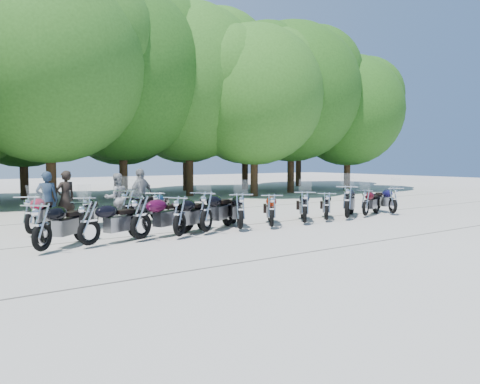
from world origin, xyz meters
TOP-DOWN VIEW (x-y plane):
  - ground at (0.00, 0.00)m, footprint 90.00×90.00m
  - tree_3 at (-3.57, 11.24)m, footprint 8.70×8.70m
  - tree_4 at (0.54, 13.09)m, footprint 9.13×9.13m
  - tree_5 at (4.61, 13.20)m, footprint 9.04×9.04m
  - tree_6 at (7.55, 10.82)m, footprint 8.00×8.00m
  - tree_7 at (11.20, 11.78)m, footprint 8.79×8.79m
  - tree_8 at (15.83, 11.20)m, footprint 7.53×7.53m
  - tree_11 at (-3.76, 16.43)m, footprint 7.56×7.56m
  - tree_12 at (1.80, 16.47)m, footprint 7.88×7.88m
  - tree_13 at (6.69, 17.47)m, footprint 8.31×8.31m
  - tree_14 at (10.68, 16.09)m, footprint 8.02×8.02m
  - tree_15 at (16.61, 17.02)m, footprint 9.67×9.67m
  - motorcycle_0 at (-6.34, 0.34)m, footprint 2.22×2.10m
  - motorcycle_1 at (-5.23, 0.44)m, footprint 2.41×1.52m
  - motorcycle_2 at (-3.84, 0.57)m, footprint 2.55×1.55m
  - motorcycle_3 at (-2.80, 0.38)m, footprint 2.30×1.99m
  - motorcycle_4 at (-1.83, 0.58)m, footprint 2.46×2.08m
  - motorcycle_5 at (-0.70, 0.50)m, footprint 1.69×2.39m
  - motorcycle_6 at (0.38, 0.33)m, footprint 1.86×2.15m
  - motorcycle_7 at (1.85, 0.42)m, footprint 1.99×2.15m
  - motorcycle_8 at (2.95, 0.50)m, footprint 1.90×1.91m
  - motorcycle_9 at (3.90, 0.42)m, footprint 2.44×2.10m
  - motorcycle_10 at (5.05, 0.56)m, footprint 2.17×1.44m
  - motorcycle_11 at (6.49, 0.44)m, footprint 1.61×2.22m
  - motorcycle_12 at (-6.04, 3.14)m, footprint 1.82×2.35m
  - motorcycle_13 at (-4.51, 3.06)m, footprint 1.54×2.19m
  - motorcycle_14 at (-3.18, 3.14)m, footprint 2.43×1.95m
  - motorcycle_15 at (-2.09, 3.36)m, footprint 1.83×2.12m
  - rider_0 at (-5.29, 4.48)m, footprint 0.74×0.58m
  - rider_1 at (-3.06, 4.45)m, footprint 0.82×0.64m
  - rider_2 at (-2.32, 4.11)m, footprint 1.17×0.84m
  - rider_3 at (-4.67, 4.69)m, footprint 0.75×0.59m

SIDE VIEW (x-z plane):
  - ground at x=0.00m, z-range 0.00..0.00m
  - motorcycle_8 at x=2.95m, z-range 0.00..1.17m
  - motorcycle_10 at x=5.05m, z-range 0.00..1.18m
  - motorcycle_13 at x=-4.51m, z-range 0.00..1.20m
  - motorcycle_15 at x=-2.09m, z-range 0.00..1.22m
  - motorcycle_11 at x=6.49m, z-range 0.00..1.23m
  - motorcycle_6 at x=0.38m, z-range 0.00..1.24m
  - motorcycle_7 at x=1.85m, z-range 0.00..1.27m
  - motorcycle_1 at x=-5.23m, z-range 0.00..1.31m
  - motorcycle_5 at x=-0.70m, z-range 0.00..1.31m
  - motorcycle_12 at x=-6.04m, z-range 0.00..1.31m
  - motorcycle_3 at x=-2.80m, z-range 0.00..1.33m
  - motorcycle_0 at x=-6.34m, z-range 0.00..1.33m
  - motorcycle_14 at x=-3.18m, z-range 0.00..1.37m
  - motorcycle_2 at x=-3.84m, z-range 0.00..1.38m
  - motorcycle_9 at x=3.90m, z-range 0.00..1.41m
  - motorcycle_4 at x=-1.83m, z-range 0.00..1.41m
  - rider_1 at x=-3.06m, z-range 0.00..1.69m
  - rider_0 at x=-5.29m, z-range 0.00..1.79m
  - rider_3 at x=-4.67m, z-range 0.00..1.80m
  - rider_2 at x=-2.32m, z-range 0.00..1.85m
  - tree_8 at x=15.83m, z-range 0.85..10.10m
  - tree_11 at x=-3.76m, z-range 0.85..10.14m
  - tree_12 at x=1.80m, z-range 0.89..10.56m
  - tree_6 at x=7.55m, z-range 0.90..10.72m
  - tree_14 at x=10.68m, z-range 0.91..10.75m
  - tree_13 at x=6.69m, z-range 0.94..11.14m
  - tree_3 at x=-3.57m, z-range 0.98..11.66m
  - tree_7 at x=11.20m, z-range 0.99..11.79m
  - tree_5 at x=4.61m, z-range 1.02..12.12m
  - tree_4 at x=0.54m, z-range 1.03..12.24m
  - tree_15 at x=16.61m, z-range 1.09..12.96m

